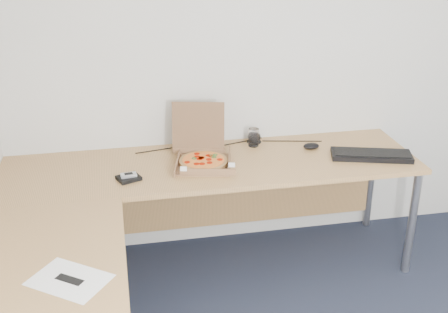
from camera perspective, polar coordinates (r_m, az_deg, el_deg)
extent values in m
cube|color=tan|center=(3.47, -1.20, -0.88)|extent=(2.50, 0.70, 0.03)
cube|color=tan|center=(2.50, -17.72, -12.79)|extent=(0.70, 1.50, 0.03)
cylinder|color=gray|center=(4.23, 14.32, -2.41)|extent=(0.05, 0.05, 0.70)
cube|color=brown|center=(3.44, -2.05, -0.80)|extent=(0.32, 0.32, 0.01)
cube|color=brown|center=(3.54, -2.56, 2.83)|extent=(0.32, 0.06, 0.32)
cylinder|color=#B17E44|center=(3.43, -2.05, -0.55)|extent=(0.29, 0.29, 0.02)
cylinder|color=#D44729|center=(3.42, -2.05, -0.34)|extent=(0.25, 0.25, 0.00)
cylinder|color=white|center=(3.70, 2.94, 1.90)|extent=(0.07, 0.07, 0.12)
cube|color=black|center=(3.65, 14.38, 0.13)|extent=(0.51, 0.30, 0.03)
ellipsoid|color=black|center=(3.70, 8.63, 1.03)|extent=(0.12, 0.10, 0.04)
cube|color=black|center=(3.30, -9.42, -2.12)|extent=(0.15, 0.14, 0.02)
cube|color=#B2B5BA|center=(3.29, -9.43, -1.83)|extent=(0.09, 0.06, 0.02)
cube|color=white|center=(2.52, -15.05, -11.70)|extent=(0.38, 0.36, 0.00)
ellipsoid|color=black|center=(3.77, 3.00, 2.02)|extent=(0.10, 0.10, 0.08)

